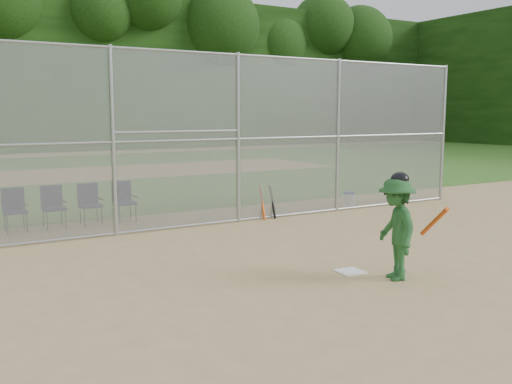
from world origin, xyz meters
TOP-DOWN VIEW (x-y plane):
  - ground at (0.00, 0.00)m, footprint 100.00×100.00m
  - grass_strip at (0.00, 18.00)m, footprint 100.00×100.00m
  - dirt_patch_far at (0.00, 18.00)m, footprint 24.00×24.00m
  - backstop_fence at (0.00, 5.00)m, footprint 16.09×0.09m
  - treeline at (0.00, 20.00)m, footprint 81.00×60.00m
  - home_plate at (0.47, 0.24)m, footprint 0.43×0.43m
  - batter_at_plate at (0.81, -0.43)m, footprint 1.01×1.35m
  - water_cooler at (4.80, 5.43)m, footprint 0.33×0.33m
  - spare_bats at (1.83, 5.02)m, footprint 0.36×0.33m
  - chair_3 at (-3.79, 6.49)m, footprint 0.54×0.52m
  - chair_4 at (-2.97, 6.49)m, footprint 0.54×0.52m
  - chair_5 at (-2.14, 6.49)m, footprint 0.54×0.52m
  - chair_6 at (-1.32, 6.49)m, footprint 0.54×0.52m

SIDE VIEW (x-z plane):
  - ground at x=0.00m, z-range 0.00..0.00m
  - grass_strip at x=0.00m, z-range 0.01..0.01m
  - dirt_patch_far at x=0.00m, z-range 0.01..0.01m
  - home_plate at x=0.47m, z-range 0.00..0.02m
  - water_cooler at x=4.80m, z-range 0.00..0.42m
  - spare_bats at x=1.83m, z-range 0.00..0.83m
  - chair_3 at x=-3.79m, z-range 0.00..0.96m
  - chair_4 at x=-2.97m, z-range 0.00..0.96m
  - chair_5 at x=-2.14m, z-range 0.00..0.96m
  - chair_6 at x=-1.32m, z-range 0.00..0.96m
  - batter_at_plate at x=0.81m, z-range -0.03..1.68m
  - backstop_fence at x=0.00m, z-range 0.07..4.07m
  - treeline at x=0.00m, z-range 0.00..11.00m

